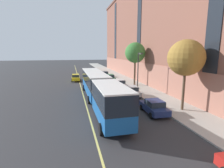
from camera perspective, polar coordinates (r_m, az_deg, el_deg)
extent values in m
plane|color=#303033|center=(17.42, -1.98, -11.95)|extent=(260.00, 260.00, 0.00)
cube|color=#ADA89E|center=(23.31, 18.96, -6.47)|extent=(4.72, 160.00, 0.15)
cube|color=#A56A58|center=(21.84, 28.58, -2.56)|extent=(0.14, 110.00, 4.40)
cube|color=#1E232B|center=(39.66, 8.89, 19.36)|extent=(0.10, 2.00, 17.73)
cube|color=#1E232B|center=(59.17, 1.11, 16.52)|extent=(0.10, 2.00, 17.73)
cube|color=#19569E|center=(26.51, -5.74, -1.22)|extent=(2.66, 12.50, 1.33)
cube|color=black|center=(26.25, -5.80, 1.95)|extent=(2.67, 12.50, 1.63)
cube|color=silver|center=(26.14, -5.84, 3.85)|extent=(2.68, 12.50, 0.12)
cube|color=#19232D|center=(32.44, -7.33, 3.26)|extent=(2.34, 0.10, 1.22)
cube|color=orange|center=(32.36, -7.36, 4.67)|extent=(1.78, 0.08, 0.28)
cube|color=black|center=(32.75, -7.26, 0.00)|extent=(2.49, 0.14, 0.24)
cube|color=white|center=(32.62, -8.82, 0.36)|extent=(0.28, 0.06, 0.18)
cube|color=white|center=(32.81, -5.72, 0.49)|extent=(0.28, 0.06, 0.18)
cylinder|color=#595651|center=(19.84, -3.07, -2.77)|extent=(2.42, 1.02, 2.41)
cube|color=#19569E|center=(16.27, -0.39, -8.76)|extent=(2.61, 7.10, 1.33)
cube|color=black|center=(15.84, -0.40, -3.70)|extent=(2.62, 7.10, 1.63)
cube|color=silver|center=(15.65, -0.40, -0.59)|extent=(2.63, 7.10, 0.12)
cylinder|color=black|center=(30.80, -9.19, -1.14)|extent=(0.31, 1.00, 1.00)
cylinder|color=black|center=(31.08, -4.52, -0.93)|extent=(0.31, 1.00, 1.00)
cylinder|color=black|center=(22.94, -7.56, -5.14)|extent=(0.31, 1.00, 1.00)
cylinder|color=black|center=(23.32, -1.32, -4.79)|extent=(0.31, 1.00, 1.00)
cylinder|color=black|center=(14.56, -3.60, -14.53)|extent=(0.31, 1.00, 1.00)
cylinder|color=black|center=(15.16, 6.17, -13.51)|extent=(0.31, 1.00, 1.00)
cube|color=silver|center=(32.67, 2.48, -0.10)|extent=(1.79, 4.44, 0.64)
cube|color=#232D38|center=(32.35, 2.60, 0.88)|extent=(1.54, 2.01, 0.56)
cube|color=silver|center=(32.31, 2.61, 1.40)|extent=(1.50, 1.92, 0.04)
cylinder|color=black|center=(33.80, 0.46, -0.28)|extent=(0.23, 0.64, 0.64)
cylinder|color=black|center=(34.25, 3.16, -0.15)|extent=(0.23, 0.64, 0.64)
cylinder|color=black|center=(31.21, 1.73, -1.19)|extent=(0.23, 0.64, 0.64)
cylinder|color=black|center=(31.71, 4.63, -1.04)|extent=(0.23, 0.64, 0.64)
cube|color=#23603D|center=(40.03, -0.64, 1.88)|extent=(1.89, 4.29, 0.64)
cube|color=#232D38|center=(39.74, -0.58, 2.69)|extent=(1.60, 1.96, 0.56)
cube|color=#23603D|center=(39.70, -0.59, 3.12)|extent=(1.57, 1.87, 0.04)
cylinder|color=black|center=(41.21, -2.15, 1.67)|extent=(0.24, 0.65, 0.64)
cylinder|color=black|center=(41.52, 0.19, 1.75)|extent=(0.24, 0.65, 0.64)
cylinder|color=black|center=(38.65, -1.53, 1.09)|extent=(0.24, 0.65, 0.64)
cylinder|color=black|center=(38.98, 0.96, 1.17)|extent=(0.24, 0.65, 0.64)
cube|color=navy|center=(19.67, 13.45, -7.59)|extent=(1.94, 4.33, 0.64)
cube|color=#232D38|center=(19.31, 13.80, -6.08)|extent=(1.66, 1.97, 0.56)
cube|color=navy|center=(19.23, 13.84, -5.23)|extent=(1.62, 1.88, 0.04)
cylinder|color=black|center=(20.59, 9.57, -7.56)|extent=(0.24, 0.65, 0.64)
cylinder|color=black|center=(21.28, 14.10, -7.13)|extent=(0.24, 0.65, 0.64)
cylinder|color=black|center=(18.28, 12.60, -10.03)|extent=(0.24, 0.65, 0.64)
cylinder|color=black|center=(19.05, 17.58, -9.42)|extent=(0.24, 0.65, 0.64)
cube|color=#4C4C51|center=(46.43, -2.46, 3.07)|extent=(1.96, 4.38, 0.64)
cube|color=#232D38|center=(46.14, -2.43, 3.78)|extent=(1.67, 1.99, 0.56)
cube|color=#4C4C51|center=(46.11, -2.43, 4.15)|extent=(1.63, 1.91, 0.04)
cylinder|color=black|center=(47.66, -3.79, 2.86)|extent=(0.24, 0.65, 0.64)
cylinder|color=black|center=(47.93, -1.65, 2.93)|extent=(0.24, 0.65, 0.64)
cylinder|color=black|center=(45.03, -3.33, 2.42)|extent=(0.24, 0.65, 0.64)
cylinder|color=black|center=(45.31, -1.07, 2.49)|extent=(0.24, 0.65, 0.64)
cube|color=#B7B7BC|center=(26.73, 6.17, -2.55)|extent=(1.80, 4.45, 0.64)
cube|color=#232D38|center=(26.39, 6.36, -1.38)|extent=(1.58, 2.01, 0.56)
cube|color=#B7B7BC|center=(26.33, 6.37, -0.75)|extent=(1.55, 1.92, 0.04)
cylinder|color=black|center=(27.81, 3.51, -2.66)|extent=(0.22, 0.64, 0.64)
cylinder|color=black|center=(28.35, 6.93, -2.47)|extent=(0.22, 0.64, 0.64)
cylinder|color=black|center=(25.26, 5.29, -4.05)|extent=(0.22, 0.64, 0.64)
cylinder|color=black|center=(25.85, 9.01, -3.80)|extent=(0.22, 0.64, 0.64)
cube|color=yellow|center=(41.13, -11.75, 1.89)|extent=(1.86, 4.58, 0.64)
cube|color=#232D38|center=(40.82, -11.78, 2.68)|extent=(1.59, 2.08, 0.56)
cube|color=yellow|center=(40.79, -11.80, 3.10)|extent=(1.55, 1.99, 0.04)
cylinder|color=black|center=(42.58, -12.90, 1.70)|extent=(0.23, 0.64, 0.64)
cylinder|color=black|center=(42.58, -10.58, 1.79)|extent=(0.23, 0.64, 0.64)
cylinder|color=black|center=(39.80, -12.96, 1.10)|extent=(0.23, 0.64, 0.64)
cylinder|color=black|center=(39.80, -10.49, 1.19)|extent=(0.23, 0.64, 0.64)
cylinder|color=brown|center=(21.08, 22.32, -1.55)|extent=(0.29, 0.29, 4.77)
sphere|color=olive|center=(20.68, 22.99, 7.89)|extent=(3.94, 3.94, 3.94)
cylinder|color=brown|center=(34.72, 7.42, 4.00)|extent=(0.35, 0.35, 5.22)
sphere|color=#387533|center=(34.50, 7.57, 10.10)|extent=(3.94, 3.94, 3.94)
cylinder|color=#2D2D30|center=(28.30, 8.45, 3.66)|extent=(0.16, 0.16, 6.36)
cylinder|color=#2D2D30|center=(27.60, 9.05, 9.88)|extent=(0.10, 1.10, 0.10)
cube|color=#3D3D3F|center=(27.09, 9.48, 9.75)|extent=(0.36, 0.60, 0.20)
cylinder|color=red|center=(21.47, 16.17, -6.78)|extent=(0.24, 0.24, 0.55)
sphere|color=silver|center=(21.37, 16.22, -5.90)|extent=(0.20, 0.20, 0.20)
cylinder|color=silver|center=(21.38, 15.80, -6.68)|extent=(0.10, 0.09, 0.09)
cylinder|color=silver|center=(21.53, 16.56, -6.60)|extent=(0.10, 0.09, 0.09)
cube|color=#E0D66B|center=(20.01, -7.84, -9.00)|extent=(0.16, 140.00, 0.01)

